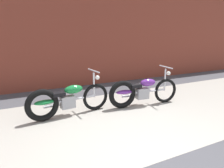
# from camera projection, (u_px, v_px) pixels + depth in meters

# --- Properties ---
(ground_plane) EXTENTS (80.00, 80.00, 0.00)m
(ground_plane) POSITION_uv_depth(u_px,v_px,m) (156.00, 163.00, 2.97)
(ground_plane) COLOR #47474C
(sidewalk_slab) EXTENTS (36.00, 3.50, 0.01)m
(sidewalk_slab) POSITION_uv_depth(u_px,v_px,m) (107.00, 119.00, 4.49)
(sidewalk_slab) COLOR #9E998E
(sidewalk_slab) RESTS_ON ground
(brick_building_wall) EXTENTS (36.00, 0.50, 4.69)m
(brick_building_wall) POSITION_uv_depth(u_px,v_px,m) (65.00, 20.00, 6.93)
(brick_building_wall) COLOR brown
(brick_building_wall) RESTS_ON ground
(motorcycle_green) EXTENTS (2.01, 0.58, 1.03)m
(motorcycle_green) POSITION_uv_depth(u_px,v_px,m) (64.00, 100.00, 4.58)
(motorcycle_green) COLOR black
(motorcycle_green) RESTS_ON ground
(motorcycle_purple) EXTENTS (2.00, 0.60, 1.03)m
(motorcycle_purple) POSITION_uv_depth(u_px,v_px,m) (140.00, 91.00, 5.27)
(motorcycle_purple) COLOR black
(motorcycle_purple) RESTS_ON ground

